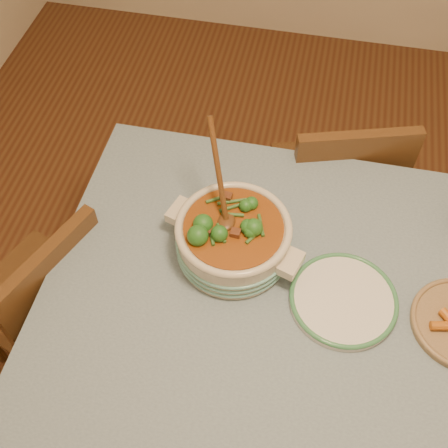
% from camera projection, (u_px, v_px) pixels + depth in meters
% --- Properties ---
extents(floor, '(4.50, 4.50, 0.00)m').
position_uv_depth(floor, '(319.00, 408.00, 2.07)').
color(floor, '#4A2515').
rests_on(floor, ground).
extents(dining_table, '(1.68, 1.08, 0.76)m').
position_uv_depth(dining_table, '(353.00, 328.00, 1.53)').
color(dining_table, brown).
rests_on(dining_table, floor).
extents(stew_casserole, '(0.40, 0.38, 0.37)m').
position_uv_depth(stew_casserole, '(233.00, 236.00, 1.50)').
color(stew_casserole, beige).
rests_on(stew_casserole, dining_table).
extents(white_plate, '(0.33, 0.33, 0.02)m').
position_uv_depth(white_plate, '(343.00, 300.00, 1.46)').
color(white_plate, silver).
rests_on(white_plate, dining_table).
extents(chair_far, '(0.49, 0.49, 0.85)m').
position_uv_depth(chair_far, '(336.00, 186.00, 2.07)').
color(chair_far, '#58371A').
rests_on(chair_far, floor).
extents(chair_left, '(0.50, 0.50, 0.82)m').
position_uv_depth(chair_left, '(48.00, 300.00, 1.81)').
color(chair_left, '#58371A').
rests_on(chair_left, floor).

